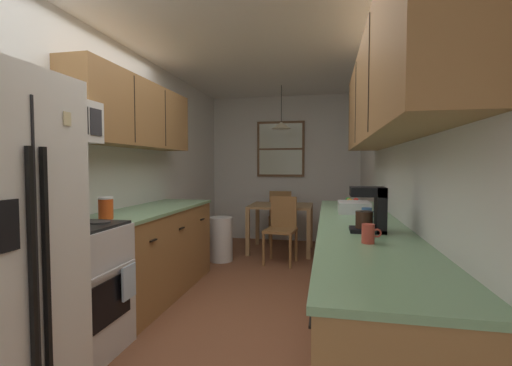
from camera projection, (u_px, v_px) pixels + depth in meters
ground_plane at (255, 291)px, 3.73m from camera, size 12.00×12.00×0.00m
wall_left at (137, 171)px, 3.94m from camera, size 0.10×9.00×2.55m
wall_right at (391, 171)px, 3.40m from camera, size 0.10×9.00×2.55m
wall_back at (285, 169)px, 6.26m from camera, size 4.40×0.10×2.55m
ceiling_slab at (255, 43)px, 3.60m from camera, size 4.40×9.00×0.08m
stove_range at (70, 290)px, 2.43m from camera, size 0.66×0.62×1.10m
microwave_over_range at (51, 119)px, 2.39m from camera, size 0.39×0.62×0.30m
counter_left at (154, 251)px, 3.61m from camera, size 0.64×1.79×0.90m
upper_cabinets_left at (137, 115)px, 3.52m from camera, size 0.33×1.87×0.65m
counter_right at (361, 282)px, 2.65m from camera, size 0.64×3.31×0.90m
upper_cabinets_right at (385, 89)px, 2.51m from camera, size 0.33×2.99×0.75m
dining_table at (281, 212)px, 5.42m from camera, size 0.94×0.80×0.73m
dining_chair_near at (282, 226)px, 4.82m from camera, size 0.45×0.45×0.90m
dining_chair_far at (281, 214)px, 6.03m from camera, size 0.41×0.41×0.90m
pendant_light at (281, 125)px, 5.35m from camera, size 0.29×0.29×0.66m
back_window at (281, 149)px, 6.19m from camera, size 0.84×0.05×0.97m
trash_bin at (221, 239)px, 4.90m from camera, size 0.32×0.32×0.61m
storage_canister at (106, 208)px, 2.82m from camera, size 0.12×0.12×0.18m
dish_towel at (129, 282)px, 2.51m from camera, size 0.02×0.16×0.24m
coffee_maker at (372, 208)px, 2.27m from camera, size 0.22×0.18×0.29m
mug_by_coffeemaker at (367, 215)px, 2.69m from camera, size 0.11×0.08×0.11m
mug_spare at (368, 234)px, 1.94m from camera, size 0.11×0.07×0.11m
fruit_bowl at (351, 203)px, 3.68m from camera, size 0.25×0.25×0.09m
dish_rack at (354, 207)px, 3.21m from camera, size 0.28×0.34×0.10m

